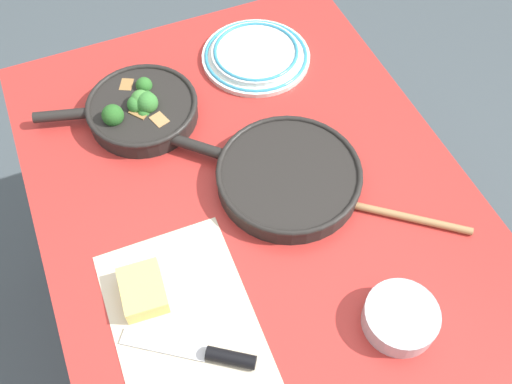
{
  "coord_description": "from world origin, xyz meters",
  "views": [
    {
      "loc": [
        0.58,
        -0.24,
        1.7
      ],
      "look_at": [
        0.0,
        0.0,
        0.76
      ],
      "focal_mm": 40.0,
      "sensor_mm": 36.0,
      "label": 1
    }
  ],
  "objects": [
    {
      "name": "parchment_sheet",
      "position": [
        0.21,
        -0.22,
        0.74
      ],
      "size": [
        0.4,
        0.25,
        0.0
      ],
      "color": "beige",
      "rests_on": "dining_table_red"
    },
    {
      "name": "dinner_plate_stack",
      "position": [
        -0.37,
        0.15,
        0.75
      ],
      "size": [
        0.26,
        0.26,
        0.03
      ],
      "color": "silver",
      "rests_on": "dining_table_red"
    },
    {
      "name": "ground_plane",
      "position": [
        0.0,
        0.0,
        0.0
      ],
      "size": [
        14.0,
        14.0,
        0.0
      ],
      "primitive_type": "plane",
      "color": "#424C51"
    },
    {
      "name": "prep_bowl_steel",
      "position": [
        0.34,
        0.13,
        0.76
      ],
      "size": [
        0.13,
        0.13,
        0.04
      ],
      "color": "#B7B7BC",
      "rests_on": "dining_table_red"
    },
    {
      "name": "skillet_broccoli",
      "position": [
        -0.3,
        -0.15,
        0.77
      ],
      "size": [
        0.24,
        0.35,
        0.08
      ],
      "rotation": [
        0.0,
        0.0,
        4.44
      ],
      "color": "black",
      "rests_on": "dining_table_red"
    },
    {
      "name": "wooden_spoon",
      "position": [
        0.1,
        0.18,
        0.75
      ],
      "size": [
        0.24,
        0.3,
        0.02
      ],
      "rotation": [
        0.0,
        0.0,
        4.05
      ],
      "color": "#A87A4C",
      "rests_on": "dining_table_red"
    },
    {
      "name": "grater_knife",
      "position": [
        0.26,
        -0.2,
        0.75
      ],
      "size": [
        0.16,
        0.21,
        0.02
      ],
      "rotation": [
        0.0,
        0.0,
        4.1
      ],
      "color": "silver",
      "rests_on": "dining_table_red"
    },
    {
      "name": "skillet_eggs",
      "position": [
        -0.01,
        0.07,
        0.76
      ],
      "size": [
        0.37,
        0.37,
        0.04
      ],
      "rotation": [
        0.0,
        0.0,
        3.94
      ],
      "color": "black",
      "rests_on": "dining_table_red"
    },
    {
      "name": "cheese_block",
      "position": [
        0.12,
        -0.27,
        0.76
      ],
      "size": [
        0.1,
        0.08,
        0.04
      ],
      "color": "#EACC66",
      "rests_on": "dining_table_red"
    },
    {
      "name": "dining_table_red",
      "position": [
        0.0,
        0.0,
        0.65
      ],
      "size": [
        1.14,
        0.85,
        0.74
      ],
      "color": "#B72D28",
      "rests_on": "ground_plane"
    }
  ]
}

